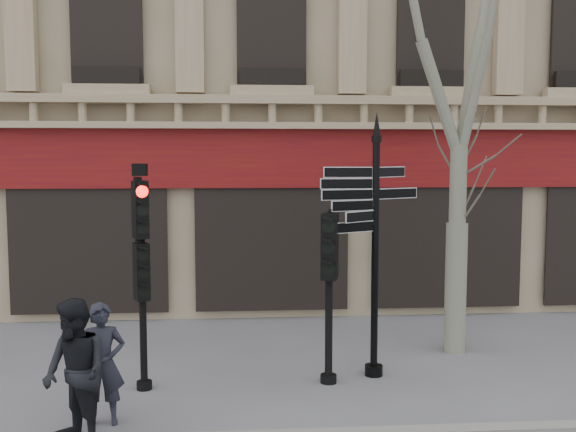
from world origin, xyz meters
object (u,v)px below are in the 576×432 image
object	(u,v)px
fingerpost	(376,200)
pedestrian_a	(102,364)
pedestrian_b	(75,373)
traffic_signal_secondary	(329,265)
traffic_signal_main	(141,248)

from	to	relation	value
fingerpost	pedestrian_a	world-z (taller)	fingerpost
fingerpost	pedestrian_b	world-z (taller)	fingerpost
traffic_signal_secondary	pedestrian_a	bearing A→B (deg)	-141.37
pedestrian_a	pedestrian_b	xyz separation A→B (m)	(-0.19, -0.65, 0.10)
fingerpost	traffic_signal_secondary	bearing A→B (deg)	-176.69
pedestrian_a	fingerpost	bearing A→B (deg)	11.80
traffic_signal_secondary	fingerpost	bearing A→B (deg)	36.09
fingerpost	traffic_signal_main	bearing A→B (deg)	168.93
traffic_signal_main	fingerpost	bearing A→B (deg)	-16.95
traffic_signal_main	traffic_signal_secondary	xyz separation A→B (m)	(2.92, 0.08, -0.31)
traffic_signal_main	pedestrian_a	world-z (taller)	traffic_signal_main
traffic_signal_secondary	pedestrian_b	bearing A→B (deg)	-133.89
pedestrian_a	pedestrian_b	bearing A→B (deg)	-117.03
traffic_signal_main	traffic_signal_secondary	size ratio (longest dim) A/B	1.28
traffic_signal_secondary	pedestrian_b	size ratio (longest dim) A/B	1.47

